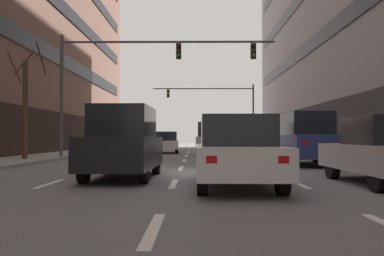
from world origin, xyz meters
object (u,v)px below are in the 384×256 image
(car_driving_3, at_px, (166,143))
(traffic_signal_1, at_px, (222,103))
(car_driving_1, at_px, (124,143))
(pedestrian_0, at_px, (289,139))
(car_parked_2, at_px, (306,139))
(traffic_signal_0, at_px, (137,66))
(car_driving_2, at_px, (211,139))
(street_tree_0, at_px, (25,106))
(car_driving_0, at_px, (236,152))

(car_driving_3, xyz_separation_m, traffic_signal_1, (5.01, 12.82, 4.08))
(car_driving_1, xyz_separation_m, pedestrian_0, (9.07, 18.25, -0.02))
(car_parked_2, relative_size, traffic_signal_0, 0.39)
(car_driving_2, xyz_separation_m, traffic_signal_0, (-4.13, -3.09, 4.02))
(car_driving_2, xyz_separation_m, car_driving_3, (-3.09, 4.80, -0.27))
(car_parked_2, distance_m, pedestrian_0, 12.86)
(car_driving_2, height_order, traffic_signal_0, traffic_signal_0)
(traffic_signal_0, distance_m, traffic_signal_1, 21.57)
(traffic_signal_0, bearing_deg, street_tree_0, -153.06)
(car_driving_1, height_order, pedestrian_0, car_driving_1)
(pedestrian_0, bearing_deg, car_driving_1, -116.42)
(car_parked_2, bearing_deg, car_driving_3, 119.02)
(car_driving_2, xyz_separation_m, street_tree_0, (-9.17, -5.65, 1.65))
(car_parked_2, bearing_deg, traffic_signal_1, 94.27)
(car_driving_1, bearing_deg, car_driving_0, -33.29)
(car_driving_3, height_order, car_parked_2, car_parked_2)
(car_driving_1, distance_m, car_driving_2, 13.56)
(car_driving_2, relative_size, pedestrian_0, 2.85)
(traffic_signal_0, bearing_deg, car_driving_1, -83.78)
(car_driving_1, relative_size, pedestrian_0, 2.82)
(car_driving_0, height_order, traffic_signal_0, traffic_signal_0)
(car_driving_1, height_order, street_tree_0, street_tree_0)
(traffic_signal_1, bearing_deg, car_driving_0, -93.33)
(car_driving_0, xyz_separation_m, traffic_signal_0, (-4.14, 12.13, 4.23))
(car_driving_0, relative_size, car_driving_2, 1.04)
(car_driving_1, xyz_separation_m, traffic_signal_0, (-1.10, 10.13, 4.03))
(traffic_signal_1, xyz_separation_m, pedestrian_0, (4.12, -12.59, -3.85))
(car_driving_3, bearing_deg, car_driving_0, -81.19)
(car_parked_2, height_order, traffic_signal_1, traffic_signal_1)
(car_driving_1, relative_size, car_driving_2, 0.99)
(car_driving_1, relative_size, car_parked_2, 0.93)
(car_driving_2, bearing_deg, car_driving_3, 122.80)
(car_driving_2, xyz_separation_m, car_parked_2, (3.81, -7.63, 0.07))
(street_tree_0, bearing_deg, car_driving_2, 31.62)
(car_driving_1, height_order, car_driving_2, car_driving_2)
(car_driving_0, bearing_deg, car_driving_3, 98.81)
(car_driving_2, distance_m, traffic_signal_1, 18.13)
(car_driving_1, xyz_separation_m, car_driving_3, (-0.07, 18.02, -0.25))
(car_driving_3, relative_size, traffic_signal_0, 0.36)
(car_driving_3, bearing_deg, pedestrian_0, 1.42)
(car_parked_2, height_order, traffic_signal_0, traffic_signal_0)
(street_tree_0, bearing_deg, car_parked_2, -8.71)
(car_driving_0, distance_m, car_driving_1, 3.64)
(car_driving_3, height_order, traffic_signal_1, traffic_signal_1)
(car_driving_0, xyz_separation_m, car_driving_3, (-3.10, 20.01, -0.05))
(car_driving_3, height_order, street_tree_0, street_tree_0)
(car_driving_1, bearing_deg, car_parked_2, 39.25)
(traffic_signal_0, bearing_deg, car_driving_0, -71.15)
(car_driving_1, xyz_separation_m, car_parked_2, (6.83, 5.58, 0.08))
(car_driving_3, bearing_deg, traffic_signal_1, 68.64)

